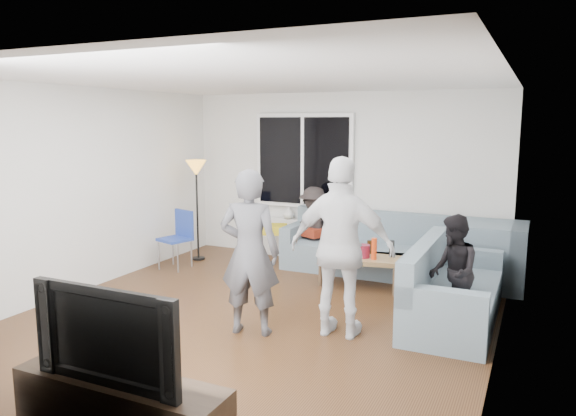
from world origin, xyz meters
The scene contains 32 objects.
floor centered at (0.00, 0.00, -0.02)m, with size 5.00×5.50×0.04m, color #56351C.
ceiling centered at (0.00, 0.00, 2.62)m, with size 5.00×5.50×0.04m, color white.
wall_back centered at (0.00, 2.77, 1.30)m, with size 5.00×0.04×2.60m, color silver.
wall_front centered at (0.00, -2.77, 1.30)m, with size 5.00×0.04×2.60m, color silver.
wall_left centered at (-2.52, 0.00, 1.30)m, with size 0.04×5.50×2.60m, color silver.
wall_right centered at (2.52, 0.00, 1.30)m, with size 0.04×5.50×2.60m, color silver.
window_frame centered at (-0.60, 2.69, 1.55)m, with size 1.62×0.06×1.47m, color white.
window_glass centered at (-0.60, 2.65, 1.55)m, with size 1.50×0.02×1.35m, color black.
window_mullion centered at (-0.60, 2.64, 1.55)m, with size 0.05×0.03×1.35m, color white.
radiator centered at (-0.60, 2.65, 0.31)m, with size 1.30×0.12×0.62m, color silver.
potted_plant centered at (-0.35, 2.62, 0.81)m, with size 0.21×0.17×0.39m, color #306B2B.
vase centered at (-0.83, 2.62, 0.72)m, with size 0.18×0.18×0.19m, color silver.
sofa_back_section centered at (0.52, 2.27, 0.42)m, with size 2.30×0.85×0.85m, color slate, non-canonical shape.
sofa_right_section centered at (2.02, 0.78, 0.42)m, with size 0.85×2.00×0.85m, color slate, non-canonical shape.
sofa_corner centered at (2.27, 2.27, 0.42)m, with size 0.85×0.85×0.85m, color slate.
cushion_yellow centered at (-0.91, 2.25, 0.51)m, with size 0.38×0.32×0.14m, color gold.
cushion_red centered at (-0.29, 2.33, 0.51)m, with size 0.36×0.30×0.13m, color maroon.
coffee_table centered at (0.72, 1.61, 0.20)m, with size 1.10×0.60×0.40m, color #A68850.
pitcher centered at (0.75, 1.55, 0.49)m, with size 0.17×0.17×0.17m, color maroon.
side_chair centered at (-2.05, 1.26, 0.43)m, with size 0.40×0.40×0.86m, color #223B96, non-canonical shape.
floor_lamp centered at (-2.05, 1.85, 0.78)m, with size 0.32×0.32×1.56m, color #FCA52F, non-canonical shape.
player_left centered at (0.16, -0.45, 0.85)m, with size 0.62×0.41×1.70m, color #49494E.
player_right centered at (1.03, -0.12, 0.91)m, with size 1.07×0.45×1.83m, color silver.
spectator_right centered at (2.02, 0.56, 0.61)m, with size 0.59×0.46×1.21m, color black.
spectator_back centered at (-0.26, 2.30, 0.60)m, with size 0.77×0.44×1.20m, color black.
tv_console centered at (0.28, -2.50, 0.22)m, with size 1.60×0.40×0.44m, color #322619.
television centered at (0.28, -2.50, 0.78)m, with size 1.17×0.15×0.67m, color black.
bottle_c centered at (0.76, 1.79, 0.49)m, with size 0.07×0.07×0.18m, color #331F0B.
bottle_b centered at (0.56, 1.52, 0.52)m, with size 0.08×0.08×0.25m, color #288518.
bottle_d centered at (0.90, 1.51, 0.54)m, with size 0.07×0.07×0.28m, color #F84616.
bottle_e centered at (1.07, 1.76, 0.51)m, with size 0.07×0.07×0.22m, color black.
bottle_a centered at (0.41, 1.74, 0.50)m, with size 0.07×0.07×0.20m, color orange.
Camera 1 is at (2.78, -5.16, 2.17)m, focal length 33.97 mm.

